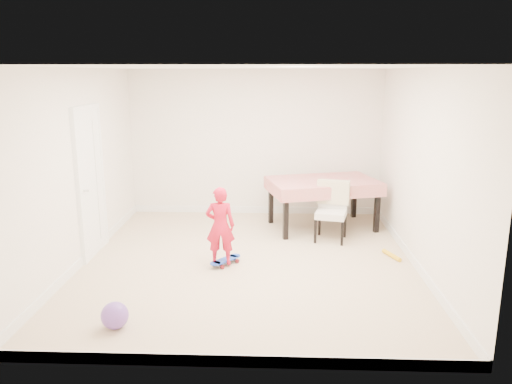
{
  "coord_description": "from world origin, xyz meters",
  "views": [
    {
      "loc": [
        0.36,
        -6.41,
        2.54
      ],
      "look_at": [
        0.1,
        0.2,
        0.95
      ],
      "focal_mm": 35.0,
      "sensor_mm": 36.0,
      "label": 1
    }
  ],
  "objects_px": {
    "balloon": "(115,315)",
    "dining_table": "(322,204)",
    "skateboard": "(226,262)",
    "child": "(220,228)",
    "dining_chair": "(331,212)"
  },
  "relations": [
    {
      "from": "dining_table",
      "to": "child",
      "type": "height_order",
      "value": "child"
    },
    {
      "from": "dining_chair",
      "to": "balloon",
      "type": "distance_m",
      "value": 3.78
    },
    {
      "from": "skateboard",
      "to": "dining_table",
      "type": "bearing_deg",
      "value": -0.88
    },
    {
      "from": "balloon",
      "to": "dining_table",
      "type": "bearing_deg",
      "value": 55.46
    },
    {
      "from": "skateboard",
      "to": "balloon",
      "type": "distance_m",
      "value": 2.01
    },
    {
      "from": "dining_table",
      "to": "dining_chair",
      "type": "xyz_separation_m",
      "value": [
        0.07,
        -0.66,
        0.05
      ]
    },
    {
      "from": "dining_table",
      "to": "dining_chair",
      "type": "distance_m",
      "value": 0.66
    },
    {
      "from": "balloon",
      "to": "skateboard",
      "type": "bearing_deg",
      "value": 61.66
    },
    {
      "from": "dining_chair",
      "to": "child",
      "type": "relative_size",
      "value": 0.86
    },
    {
      "from": "dining_table",
      "to": "child",
      "type": "bearing_deg",
      "value": -145.8
    },
    {
      "from": "skateboard",
      "to": "child",
      "type": "distance_m",
      "value": 0.5
    },
    {
      "from": "dining_table",
      "to": "balloon",
      "type": "relative_size",
      "value": 6.2
    },
    {
      "from": "dining_table",
      "to": "skateboard",
      "type": "bearing_deg",
      "value": -145.48
    },
    {
      "from": "dining_table",
      "to": "child",
      "type": "distance_m",
      "value": 2.34
    },
    {
      "from": "skateboard",
      "to": "balloon",
      "type": "bearing_deg",
      "value": -169.19
    }
  ]
}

